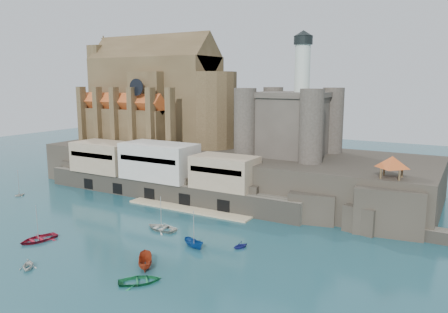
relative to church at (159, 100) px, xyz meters
name	(u,v)px	position (x,y,z in m)	size (l,w,h in m)	color
ground	(124,233)	(24.13, -41.85, -22.13)	(300.00, 300.00, 0.00)	#17444E
promontory	(228,169)	(23.94, -2.48, -17.20)	(100.00, 36.00, 10.00)	#28241E
quay	(158,172)	(13.94, -18.78, -16.06)	(70.00, 12.00, 13.05)	#6A6455
church	(159,100)	(0.00, 0.00, 0.00)	(47.00, 25.93, 30.51)	#4E3D24
castle_keep	(290,120)	(40.21, -0.78, -3.81)	(21.20, 21.20, 29.30)	#413B33
rock_outcrop	(389,210)	(66.13, -16.01, -18.11)	(14.50, 10.50, 8.70)	#28241E
pavilion	(392,163)	(66.13, -15.85, -9.40)	(6.40, 6.40, 5.40)	#4E3D24
boat_0	(39,241)	(14.07, -52.45, -22.13)	(4.66, 1.35, 6.52)	maroon
boat_1	(28,268)	(22.60, -60.72, -22.13)	(2.93, 1.79, 3.40)	beige
boat_2	(194,247)	(39.36, -41.25, -22.13)	(1.72, 1.77, 4.58)	navy
boat_3	(140,283)	(40.22, -55.93, -22.13)	(4.24, 1.23, 5.94)	#197A43
boat_4	(20,196)	(-15.87, -35.06, -22.13)	(2.27, 1.39, 2.63)	beige
boat_5	(145,267)	(37.37, -51.49, -22.13)	(2.03, 2.09, 5.41)	maroon
boat_6	(161,230)	(29.13, -37.03, -22.13)	(4.65, 1.35, 6.52)	beige
boat_7	(240,248)	(46.30, -37.62, -22.13)	(2.49, 1.52, 2.89)	navy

